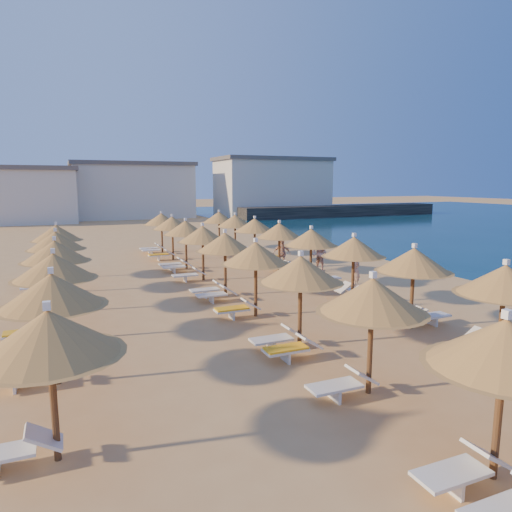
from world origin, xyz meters
name	(u,v)px	position (x,y,z in m)	size (l,w,h in m)	color
ground	(291,305)	(0.00, 0.00, 0.00)	(220.00, 220.00, 0.00)	tan
jetty	(340,211)	(27.90, 39.04, 0.75)	(30.00, 4.00, 1.50)	black
hotel_blocks	(156,190)	(3.52, 45.30, 3.70)	(49.04, 12.07, 8.10)	beige
parasol_row_east	(331,243)	(2.22, 0.81, 2.19)	(2.44, 31.54, 2.77)	brown
parasol_row_west	(239,248)	(-1.82, 0.81, 2.19)	(2.44, 31.54, 2.77)	brown
parasol_row_inland	(55,260)	(-8.21, 0.81, 2.19)	(2.44, 18.61, 2.77)	brown
loungers	(250,296)	(-1.40, 0.72, 0.34)	(13.42, 29.64, 0.66)	white
beachgoer_c	(282,253)	(3.04, 7.03, 0.81)	(0.95, 0.40, 1.63)	tan
beachgoer_b	(320,254)	(4.57, 5.58, 0.92)	(0.90, 0.70, 1.85)	tan
beachgoer_a	(356,270)	(4.15, 1.71, 0.77)	(0.57, 0.37, 1.55)	tan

